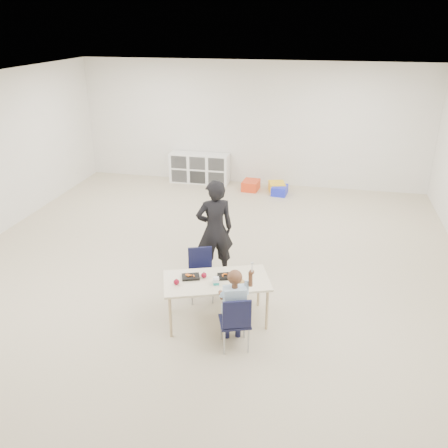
% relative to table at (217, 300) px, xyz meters
% --- Properties ---
extents(room, '(9.00, 9.02, 2.80)m').
position_rel_table_xyz_m(room, '(-0.47, 1.18, 1.09)').
color(room, beige).
rests_on(room, ground).
extents(table, '(1.46, 1.06, 0.60)m').
position_rel_table_xyz_m(table, '(0.00, 0.00, 0.00)').
color(table, beige).
rests_on(table, ground).
extents(chair_near, '(0.44, 0.43, 0.72)m').
position_rel_table_xyz_m(chair_near, '(0.32, -0.47, 0.06)').
color(chair_near, '#111334').
rests_on(chair_near, ground).
extents(chair_far, '(0.44, 0.43, 0.72)m').
position_rel_table_xyz_m(chair_far, '(-0.32, 0.47, 0.06)').
color(chair_far, '#111334').
rests_on(chair_far, ground).
extents(child, '(0.62, 0.62, 1.14)m').
position_rel_table_xyz_m(child, '(0.32, -0.47, 0.27)').
color(child, '#BBDEFD').
rests_on(child, chair_near).
extents(lunch_tray_near, '(0.26, 0.22, 0.03)m').
position_rel_table_xyz_m(lunch_tray_near, '(0.11, 0.09, 0.31)').
color(lunch_tray_near, black).
rests_on(lunch_tray_near, table).
extents(lunch_tray_far, '(0.26, 0.22, 0.03)m').
position_rel_table_xyz_m(lunch_tray_far, '(-0.33, -0.02, 0.31)').
color(lunch_tray_far, black).
rests_on(lunch_tray_far, table).
extents(milk_carton, '(0.09, 0.09, 0.10)m').
position_rel_table_xyz_m(milk_carton, '(0.02, -0.12, 0.35)').
color(milk_carton, white).
rests_on(milk_carton, table).
extents(bread_roll, '(0.09, 0.09, 0.07)m').
position_rel_table_xyz_m(bread_roll, '(0.31, -0.02, 0.33)').
color(bread_roll, tan).
rests_on(bread_roll, table).
extents(apple_near, '(0.07, 0.07, 0.07)m').
position_rel_table_xyz_m(apple_near, '(-0.17, 0.02, 0.33)').
color(apple_near, maroon).
rests_on(apple_near, table).
extents(apple_far, '(0.07, 0.07, 0.07)m').
position_rel_table_xyz_m(apple_far, '(-0.46, -0.21, 0.33)').
color(apple_far, maroon).
rests_on(apple_far, table).
extents(cubby_shelf, '(1.40, 0.40, 0.70)m').
position_rel_table_xyz_m(cubby_shelf, '(-1.67, 5.46, 0.04)').
color(cubby_shelf, white).
rests_on(cubby_shelf, ground).
extents(adult, '(0.66, 0.57, 1.53)m').
position_rel_table_xyz_m(adult, '(-0.29, 1.15, 0.46)').
color(adult, black).
rests_on(adult, ground).
extents(bin_red, '(0.39, 0.48, 0.22)m').
position_rel_table_xyz_m(bin_red, '(-0.38, 5.16, -0.20)').
color(bin_red, red).
rests_on(bin_red, ground).
extents(bin_yellow, '(0.44, 0.51, 0.21)m').
position_rel_table_xyz_m(bin_yellow, '(0.22, 5.16, -0.20)').
color(bin_yellow, yellow).
rests_on(bin_yellow, ground).
extents(bin_blue, '(0.35, 0.44, 0.20)m').
position_rel_table_xyz_m(bin_blue, '(0.30, 4.99, -0.21)').
color(bin_blue, '#1C28D8').
rests_on(bin_blue, ground).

